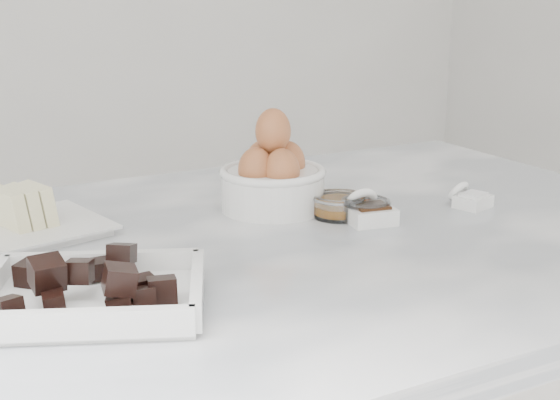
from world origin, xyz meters
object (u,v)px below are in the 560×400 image
(sugar_ramekin, at_px, (275,179))
(honey_bowl, at_px, (339,205))
(butter_plate, at_px, (34,218))
(salt_spoon, at_px, (469,198))
(egg_bowl, at_px, (273,177))
(zest_bowl, at_px, (366,209))
(chocolate_dish, at_px, (93,287))
(vanilla_spoon, at_px, (369,211))

(sugar_ramekin, distance_m, honey_bowl, 0.15)
(butter_plate, relative_size, salt_spoon, 2.75)
(egg_bowl, xyz_separation_m, zest_bowl, (0.09, -0.11, -0.03))
(butter_plate, height_order, salt_spoon, butter_plate)
(chocolate_dish, height_order, vanilla_spoon, chocolate_dish)
(sugar_ramekin, distance_m, egg_bowl, 0.08)
(salt_spoon, bearing_deg, chocolate_dish, -170.20)
(chocolate_dish, height_order, zest_bowl, chocolate_dish)
(chocolate_dish, bearing_deg, egg_bowl, 34.86)
(sugar_ramekin, xyz_separation_m, egg_bowl, (-0.04, -0.07, 0.02))
(chocolate_dish, bearing_deg, vanilla_spoon, 15.00)
(zest_bowl, distance_m, salt_spoon, 0.18)
(chocolate_dish, bearing_deg, butter_plate, 89.97)
(honey_bowl, bearing_deg, egg_bowl, 129.47)
(sugar_ramekin, xyz_separation_m, vanilla_spoon, (0.05, -0.18, -0.01))
(chocolate_dish, distance_m, vanilla_spoon, 0.44)
(honey_bowl, distance_m, zest_bowl, 0.04)
(butter_plate, bearing_deg, vanilla_spoon, -21.82)
(sugar_ramekin, height_order, egg_bowl, egg_bowl)
(vanilla_spoon, bearing_deg, egg_bowl, 126.75)
(egg_bowl, xyz_separation_m, salt_spoon, (0.26, -0.13, -0.04))
(butter_plate, height_order, vanilla_spoon, butter_plate)
(chocolate_dish, xyz_separation_m, honey_bowl, (0.40, 0.15, -0.01))
(vanilla_spoon, bearing_deg, salt_spoon, -3.19)
(butter_plate, relative_size, vanilla_spoon, 2.32)
(egg_bowl, bearing_deg, sugar_ramekin, 58.62)
(sugar_ramekin, relative_size, salt_spoon, 1.17)
(butter_plate, distance_m, salt_spoon, 0.62)
(egg_bowl, relative_size, zest_bowl, 2.26)
(chocolate_dish, distance_m, salt_spoon, 0.61)
(sugar_ramekin, distance_m, vanilla_spoon, 0.19)
(chocolate_dish, relative_size, vanilla_spoon, 3.26)
(sugar_ramekin, bearing_deg, butter_plate, -177.54)
(chocolate_dish, xyz_separation_m, sugar_ramekin, (0.37, 0.30, 0.00))
(egg_bowl, xyz_separation_m, vanilla_spoon, (0.09, -0.12, -0.03))
(chocolate_dish, bearing_deg, honey_bowl, 21.07)
(butter_plate, height_order, zest_bowl, butter_plate)
(vanilla_spoon, bearing_deg, zest_bowl, 81.67)
(egg_bowl, bearing_deg, vanilla_spoon, -53.25)
(chocolate_dish, height_order, butter_plate, butter_plate)
(egg_bowl, bearing_deg, zest_bowl, -50.86)
(honey_bowl, distance_m, vanilla_spoon, 0.05)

